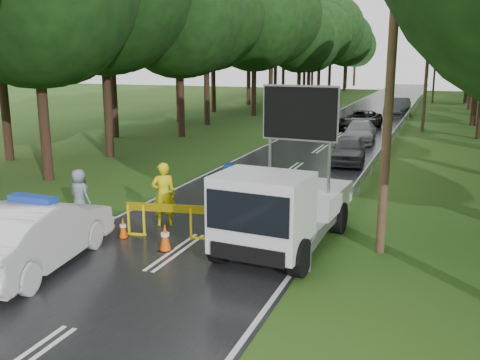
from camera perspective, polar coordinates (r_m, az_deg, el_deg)
The scene contains 20 objects.
ground at distance 14.83m, azimuth -6.82°, elevation -7.67°, with size 160.00×160.00×0.00m, color #184513.
road at distance 43.07m, azimuth 12.02°, elevation 5.74°, with size 7.00×140.00×0.02m, color black.
guardrail at distance 42.28m, azimuth 16.96°, elevation 6.07°, with size 0.12×60.06×0.70m.
utility_pole_near at distance 14.32m, azimuth 15.85°, elevation 11.93°, with size 1.40×0.24×10.00m.
utility_pole_mid at distance 40.28m, azimuth 19.38°, elevation 12.04°, with size 1.40×0.24×10.00m.
utility_pole_far at distance 66.27m, azimuth 20.14°, elevation 12.05°, with size 1.40×0.24×10.00m.
police_sedan at distance 14.42m, azimuth -20.96°, elevation -5.47°, with size 2.54×5.38×1.87m.
work_truck at distance 14.62m, azimuth 4.39°, elevation -3.01°, with size 2.82×5.66×4.39m.
barrier at distance 15.78m, azimuth -7.80°, elevation -3.44°, with size 2.46×0.49×1.03m.
officer at distance 16.88m, azimuth -8.15°, elevation -1.53°, with size 0.74×0.49×2.04m, color yellow.
civilian at distance 16.97m, azimuth -0.98°, elevation -1.41°, with size 0.96×0.75×1.98m, color #1B52B3.
bystander_right at distance 18.29m, azimuth -16.76°, elevation -1.45°, with size 0.81×0.53×1.66m, color gray.
queue_car_first at distance 27.36m, azimuth 11.47°, elevation 3.19°, with size 1.63×4.04×1.38m, color #44474D.
queue_car_second at distance 34.38m, azimuth 12.64°, elevation 5.05°, with size 1.86×4.58×1.33m, color #9A9CA1.
queue_car_third at distance 40.82m, azimuth 12.71°, elevation 6.28°, with size 2.29×4.97×1.38m, color black.
queue_car_fourth at distance 50.90m, azimuth 16.45°, elevation 7.49°, with size 1.75×5.01×1.65m, color #393B40.
cone_center at distance 14.85m, azimuth -7.99°, elevation -6.10°, with size 0.37×0.37×0.79m.
cone_far at distance 16.81m, azimuth -2.49°, elevation -3.98°, with size 0.30×0.30×0.64m.
cone_left_mid at distance 16.11m, azimuth -12.37°, elevation -5.03°, with size 0.30×0.30×0.64m.
cone_right at distance 17.70m, azimuth 10.13°, elevation -2.99°, with size 0.39×0.39×0.83m.
Camera 1 is at (6.53, -12.26, 5.20)m, focal length 40.00 mm.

